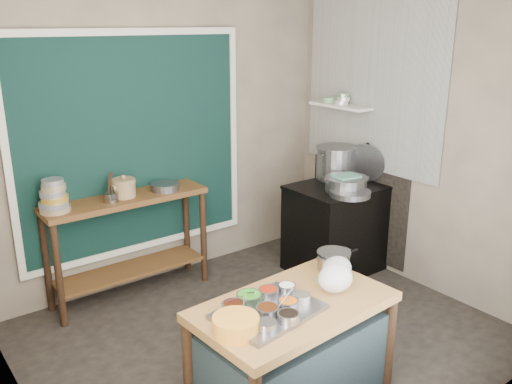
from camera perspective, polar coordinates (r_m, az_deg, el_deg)
floor at (r=4.52m, az=0.88°, el=-14.93°), size 3.50×3.00×0.02m
back_wall at (r=5.18m, az=-9.42°, el=6.02°), size 3.50×0.02×2.80m
left_wall at (r=3.22m, az=-24.55°, el=-2.49°), size 0.02×3.00×2.80m
right_wall at (r=5.19m, az=16.54°, el=5.54°), size 0.02×3.00×2.80m
curtain_panel at (r=5.01m, az=-12.72°, el=4.84°), size 2.10×0.02×1.90m
curtain_frame at (r=5.00m, az=-12.67°, el=4.82°), size 2.22×0.03×2.02m
tile_panel at (r=5.44m, az=12.10°, el=11.21°), size 0.02×1.70×1.70m
soot_patch at (r=5.74m, az=10.66°, el=-0.14°), size 0.01×1.30×1.30m
wall_shelf at (r=5.60m, az=8.89°, el=8.96°), size 0.22×0.70×0.03m
prep_table at (r=3.63m, az=3.87°, el=-16.68°), size 1.29×0.79×0.75m
back_counter at (r=5.03m, az=-13.21°, el=-5.63°), size 1.45×0.40×0.95m
stove_block at (r=5.50m, az=8.51°, el=-3.87°), size 0.90×0.68×0.85m
stove_top at (r=5.36m, az=8.72°, el=0.52°), size 0.92×0.69×0.03m
condiment_tray at (r=3.30m, az=1.35°, el=-12.48°), size 0.67×0.52×0.03m
condiment_bowls at (r=3.28m, az=0.92°, el=-11.90°), size 0.57×0.45×0.06m
yellow_basin at (r=3.10m, az=-2.13°, el=-13.84°), size 0.28×0.28×0.10m
saucepan at (r=3.86m, az=8.17°, el=-7.15°), size 0.25×0.25×0.13m
plastic_bag_a at (r=3.55m, az=8.36°, el=-8.97°), size 0.25×0.22×0.18m
plastic_bag_b at (r=3.72m, az=8.51°, el=-7.93°), size 0.23×0.20×0.16m
bowl_stack at (r=4.61m, az=-20.51°, el=-0.56°), size 0.24×0.24×0.27m
utensil_cup at (r=4.75m, az=-15.03°, el=-0.53°), size 0.17×0.17×0.08m
ceramic_crock at (r=4.85m, az=-13.71°, el=0.32°), size 0.28×0.28×0.14m
wide_bowl at (r=4.98m, az=-9.55°, el=0.56°), size 0.31×0.31×0.06m
stock_pot at (r=5.55m, az=8.45°, el=3.08°), size 0.43×0.43×0.34m
pot_lid at (r=5.47m, az=11.41°, el=3.02°), size 0.24×0.41×0.40m
steamer at (r=5.18m, az=9.46°, el=0.84°), size 0.53×0.53×0.14m
green_cloth at (r=5.16m, az=9.50°, el=1.66°), size 0.25×0.21×0.02m
shallow_pan at (r=5.05m, az=9.87°, el=-0.13°), size 0.46×0.46×0.05m
shelf_bowl_stack at (r=5.57m, az=9.07°, el=9.63°), size 0.14×0.14×0.11m
shelf_bowl_green at (r=5.70m, az=7.74°, el=9.58°), size 0.17×0.17×0.05m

